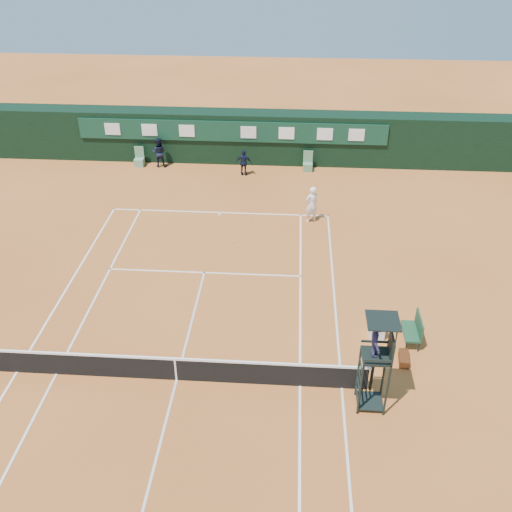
{
  "coord_description": "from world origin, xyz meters",
  "views": [
    {
      "loc": [
        3.59,
        -13.64,
        13.69
      ],
      "look_at": [
        2.25,
        6.0,
        1.2
      ],
      "focal_mm": 40.0,
      "sensor_mm": 36.0,
      "label": 1
    }
  ],
  "objects": [
    {
      "name": "player_bench",
      "position": [
        8.17,
        2.5,
        0.6
      ],
      "size": [
        0.55,
        1.2,
        1.1
      ],
      "color": "#1B442A",
      "rests_on": "ground"
    },
    {
      "name": "cooler",
      "position": [
        6.88,
        2.73,
        0.33
      ],
      "size": [
        0.57,
        0.57,
        0.65
      ],
      "color": "silver",
      "rests_on": "ground"
    },
    {
      "name": "ball_kid_right",
      "position": [
        0.84,
        16.55,
        0.77
      ],
      "size": [
        0.95,
        0.49,
        1.54
      ],
      "primitive_type": "imported",
      "rotation": [
        0.0,
        0.0,
        3.01
      ],
      "color": "black",
      "rests_on": "ground"
    },
    {
      "name": "back_wall",
      "position": [
        0.0,
        18.74,
        1.51
      ],
      "size": [
        40.0,
        1.65,
        3.0
      ],
      "color": "black",
      "rests_on": "ground"
    },
    {
      "name": "linesman_chair_right",
      "position": [
        4.5,
        17.48,
        0.32
      ],
      "size": [
        0.55,
        0.5,
        1.15
      ],
      "color": "#58875E",
      "rests_on": "ground"
    },
    {
      "name": "tennis_ball",
      "position": [
        1.26,
        8.68,
        0.04
      ],
      "size": [
        0.08,
        0.08,
        0.08
      ],
      "primitive_type": "sphere",
      "color": "#C7E234",
      "rests_on": "ground"
    },
    {
      "name": "ground",
      "position": [
        0.0,
        0.0,
        0.0
      ],
      "size": [
        90.0,
        90.0,
        0.0
      ],
      "primitive_type": "plane",
      "color": "#C86D2F",
      "rests_on": "ground"
    },
    {
      "name": "court_lines",
      "position": [
        0.0,
        0.0,
        0.01
      ],
      "size": [
        11.05,
        23.85,
        0.01
      ],
      "color": "white",
      "rests_on": "ground"
    },
    {
      "name": "player",
      "position": [
        4.61,
        11.3,
        0.93
      ],
      "size": [
        0.81,
        0.73,
        1.87
      ],
      "primitive_type": "imported",
      "rotation": [
        0.0,
        0.0,
        3.67
      ],
      "color": "white",
      "rests_on": "ground"
    },
    {
      "name": "tennis_net",
      "position": [
        0.0,
        0.0,
        0.51
      ],
      "size": [
        12.9,
        0.1,
        1.1
      ],
      "color": "black",
      "rests_on": "ground"
    },
    {
      "name": "linesman_chair_left",
      "position": [
        -5.5,
        17.48,
        0.32
      ],
      "size": [
        0.55,
        0.5,
        1.15
      ],
      "color": "#629571",
      "rests_on": "ground"
    },
    {
      "name": "tennis_bag",
      "position": [
        7.69,
        1.4,
        0.14
      ],
      "size": [
        0.4,
        0.79,
        0.28
      ],
      "primitive_type": "cube",
      "rotation": [
        0.0,
        0.0,
        -0.1
      ],
      "color": "black",
      "rests_on": "ground"
    },
    {
      "name": "ball_kid_left",
      "position": [
        -4.26,
        17.49,
        0.88
      ],
      "size": [
        0.86,
        0.67,
        1.77
      ],
      "primitive_type": "imported",
      "rotation": [
        0.0,
        0.0,
        3.14
      ],
      "color": "black",
      "rests_on": "ground"
    },
    {
      "name": "umpire_chair",
      "position": [
        6.29,
        -0.66,
        2.46
      ],
      "size": [
        0.96,
        0.95,
        3.42
      ],
      "color": "black",
      "rests_on": "ground"
    }
  ]
}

